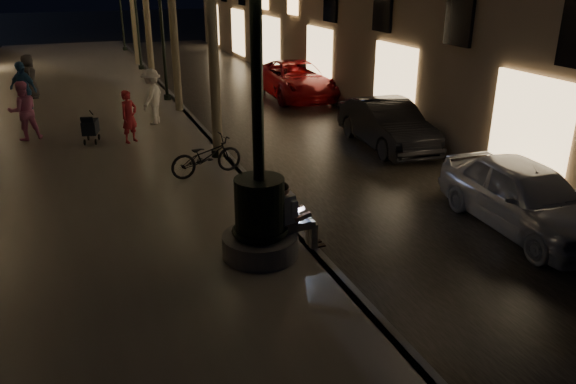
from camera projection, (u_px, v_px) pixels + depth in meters
name	position (u px, v px, depth m)	size (l,w,h in m)	color
ground	(180.00, 109.00, 22.07)	(120.00, 120.00, 0.00)	black
cobble_lane	(253.00, 103.00, 23.07)	(6.00, 45.00, 0.02)	black
promenade	(72.00, 115.00, 20.69)	(8.00, 45.00, 0.20)	slate
curb_strip	(180.00, 107.00, 22.03)	(0.25, 45.00, 0.20)	#59595B
fountain_lamppost	(260.00, 204.00, 10.01)	(1.40, 1.40, 5.21)	#59595B
seated_man_laptop	(291.00, 214.00, 10.32)	(1.01, 0.34, 1.38)	tan
lamp_curb_a	(211.00, 46.00, 14.70)	(0.36, 0.36, 4.81)	black
lamp_curb_b	(161.00, 22.00, 21.64)	(0.36, 0.36, 4.81)	black
lamp_curb_c	(136.00, 9.00, 28.57)	(0.36, 0.36, 4.81)	black
lamp_curb_d	(120.00, 1.00, 35.51)	(0.36, 0.36, 4.81)	black
stroller	(90.00, 127.00, 16.93)	(0.55, 0.96, 0.97)	black
car_front	(525.00, 196.00, 11.64)	(1.74, 4.32, 1.47)	#ADADB5
car_second	(387.00, 124.00, 17.12)	(1.52, 4.36, 1.44)	black
car_third	(296.00, 80.00, 23.86)	(2.49, 5.39, 1.50)	maroon
pedestrian_red	(129.00, 117.00, 16.87)	(0.58, 0.38, 1.58)	#AF232E
pedestrian_pink	(23.00, 111.00, 17.09)	(0.88, 0.68, 1.81)	pink
pedestrian_white	(152.00, 97.00, 18.91)	(1.19, 0.69, 1.85)	white
pedestrian_blue	(23.00, 89.00, 19.76)	(1.15, 0.48, 1.96)	#285995
pedestrian_dark	(29.00, 76.00, 22.70)	(0.86, 0.56, 1.76)	#333237
bicycle	(206.00, 156.00, 14.25)	(0.66, 1.90, 1.00)	black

